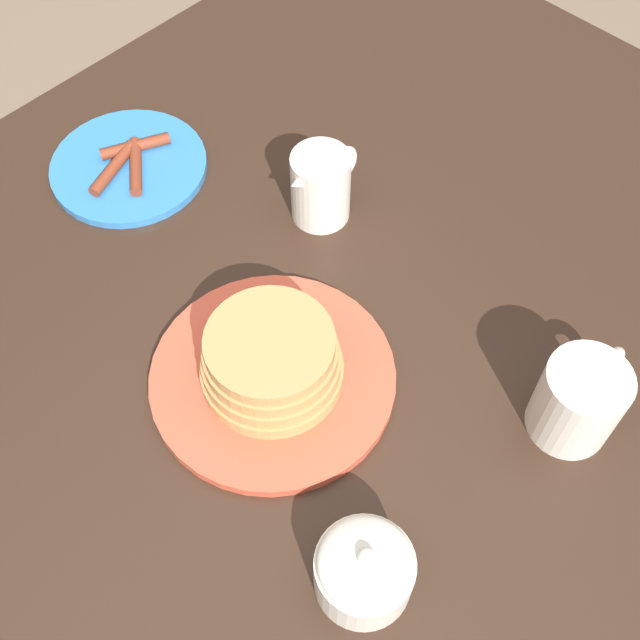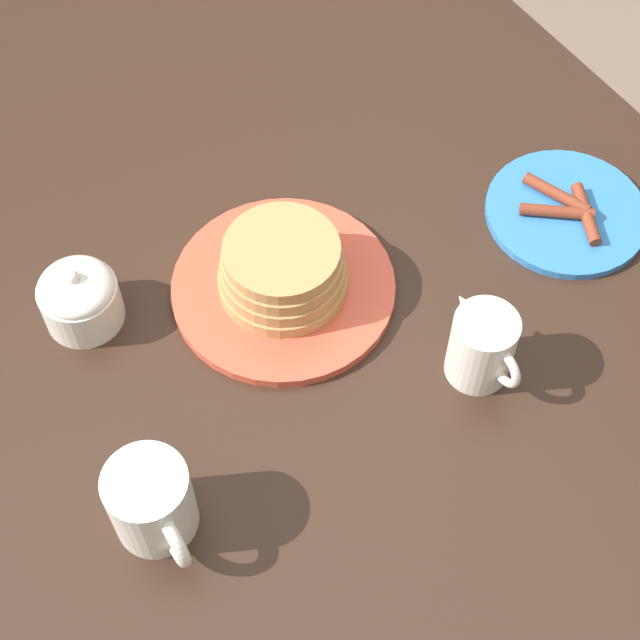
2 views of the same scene
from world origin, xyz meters
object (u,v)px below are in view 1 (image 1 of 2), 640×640
Objects in this scene: coffee_mug at (580,399)px; side_plate_bacon at (129,166)px; sugar_bowl at (364,569)px; pancake_plate at (272,366)px; creamer_pitcher at (320,186)px.

side_plate_bacon is at bearing 98.40° from coffee_mug.
coffee_mug is 0.25m from sugar_bowl.
pancake_plate is at bearing -104.03° from side_plate_bacon.
pancake_plate is 2.90× the size of sugar_bowl.
sugar_bowl is at bearing 170.86° from coffee_mug.
side_plate_bacon is at bearing 117.18° from creamer_pitcher.
pancake_plate is 0.21m from sugar_bowl.
sugar_bowl is at bearing -107.60° from side_plate_bacon.
pancake_plate is 1.32× the size of side_plate_bacon.
coffee_mug is at bearing -81.60° from side_plate_bacon.
pancake_plate is 0.29m from coffee_mug.
coffee_mug reaches higher than sugar_bowl.
side_plate_bacon is 1.76× the size of creamer_pitcher.
pancake_plate is at bearing 66.74° from sugar_bowl.
pancake_plate is 0.34m from side_plate_bacon.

